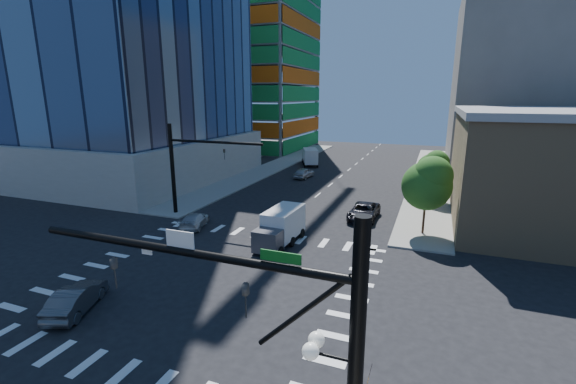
% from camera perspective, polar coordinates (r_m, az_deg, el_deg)
% --- Properties ---
extents(ground, '(160.00, 160.00, 0.00)m').
position_cam_1_polar(ground, '(26.35, -11.09, -12.74)').
color(ground, black).
rests_on(ground, ground).
extents(road_markings, '(20.00, 20.00, 0.01)m').
position_cam_1_polar(road_markings, '(26.34, -11.10, -12.73)').
color(road_markings, silver).
rests_on(road_markings, ground).
extents(sidewalk_ne, '(5.00, 60.00, 0.15)m').
position_cam_1_polar(sidewalk_ne, '(60.89, 20.22, 2.11)').
color(sidewalk_ne, gray).
rests_on(sidewalk_ne, ground).
extents(sidewalk_nw, '(5.00, 60.00, 0.15)m').
position_cam_1_polar(sidewalk_nw, '(65.96, -2.01, 3.83)').
color(sidewalk_nw, gray).
rests_on(sidewalk_nw, ground).
extents(construction_building, '(25.16, 34.50, 70.60)m').
position_cam_1_polar(construction_building, '(91.98, -5.65, 22.01)').
color(construction_building, gray).
rests_on(construction_building, ground).
extents(commercial_building, '(20.50, 22.50, 10.60)m').
position_cam_1_polar(commercial_building, '(43.96, 36.74, 2.81)').
color(commercial_building, '#9B805A').
rests_on(commercial_building, ground).
extents(bg_building_ne, '(24.00, 30.00, 28.00)m').
position_cam_1_polar(bg_building_ne, '(76.12, 32.67, 13.59)').
color(bg_building_ne, '#68635E').
rests_on(bg_building_ne, ground).
extents(signal_mast_se, '(10.51, 2.48, 9.00)m').
position_cam_1_polar(signal_mast_se, '(10.90, 4.86, -24.24)').
color(signal_mast_se, black).
rests_on(signal_mast_se, sidewalk_se).
extents(signal_mast_nw, '(10.20, 0.40, 9.00)m').
position_cam_1_polar(signal_mast_nw, '(39.23, -15.07, 4.37)').
color(signal_mast_nw, black).
rests_on(signal_mast_nw, sidewalk_nw).
extents(tree_south, '(4.16, 4.16, 6.82)m').
position_cam_1_polar(tree_south, '(34.40, 20.10, 1.32)').
color(tree_south, '#382316').
rests_on(tree_south, sidewalk_ne).
extents(tree_north, '(3.54, 3.52, 5.78)m').
position_cam_1_polar(tree_north, '(46.32, 20.77, 3.47)').
color(tree_north, '#382316').
rests_on(tree_north, sidewalk_ne).
extents(car_nb_far, '(2.65, 5.55, 1.53)m').
position_cam_1_polar(car_nb_far, '(38.48, 11.18, -2.83)').
color(car_nb_far, black).
rests_on(car_nb_far, ground).
extents(car_sb_near, '(3.06, 4.85, 1.31)m').
position_cam_1_polar(car_sb_near, '(36.50, -13.70, -4.08)').
color(car_sb_near, silver).
rests_on(car_sb_near, ground).
extents(car_sb_mid, '(2.16, 4.63, 1.53)m').
position_cam_1_polar(car_sb_mid, '(56.75, 2.36, 2.86)').
color(car_sb_mid, '#B5B7BD').
rests_on(car_sb_mid, ground).
extents(car_sb_cross, '(3.03, 4.76, 1.48)m').
position_cam_1_polar(car_sb_cross, '(25.30, -28.86, -13.64)').
color(car_sb_cross, '#47484C').
rests_on(car_sb_cross, ground).
extents(box_truck_near, '(2.55, 5.52, 2.85)m').
position_cam_1_polar(box_truck_near, '(31.03, -1.31, -5.74)').
color(box_truck_near, black).
rests_on(box_truck_near, ground).
extents(box_truck_far, '(4.42, 6.14, 2.96)m').
position_cam_1_polar(box_truck_far, '(67.42, 3.25, 5.10)').
color(box_truck_far, black).
rests_on(box_truck_far, ground).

